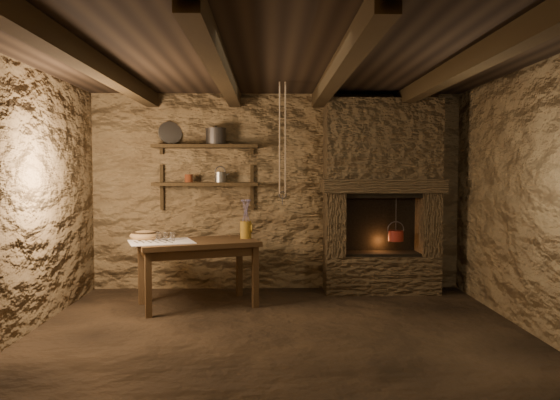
{
  "coord_description": "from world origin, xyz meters",
  "views": [
    {
      "loc": [
        -0.09,
        -4.71,
        1.45
      ],
      "look_at": [
        0.02,
        0.9,
        1.16
      ],
      "focal_mm": 35.0,
      "sensor_mm": 36.0,
      "label": 1
    }
  ],
  "objects_px": {
    "iron_stockpot": "(216,137)",
    "work_table": "(197,271)",
    "red_pot": "(396,235)",
    "stoneware_jug": "(246,221)",
    "wooden_bowl": "(145,236)"
  },
  "relations": [
    {
      "from": "stoneware_jug",
      "to": "iron_stockpot",
      "type": "relative_size",
      "value": 1.86
    },
    {
      "from": "work_table",
      "to": "stoneware_jug",
      "type": "xyz_separation_m",
      "value": [
        0.52,
        0.18,
        0.52
      ]
    },
    {
      "from": "wooden_bowl",
      "to": "iron_stockpot",
      "type": "height_order",
      "value": "iron_stockpot"
    },
    {
      "from": "stoneware_jug",
      "to": "iron_stockpot",
      "type": "distance_m",
      "value": 1.16
    },
    {
      "from": "wooden_bowl",
      "to": "iron_stockpot",
      "type": "relative_size",
      "value": 1.43
    },
    {
      "from": "stoneware_jug",
      "to": "iron_stockpot",
      "type": "height_order",
      "value": "iron_stockpot"
    },
    {
      "from": "stoneware_jug",
      "to": "wooden_bowl",
      "type": "relative_size",
      "value": 1.3
    },
    {
      "from": "stoneware_jug",
      "to": "red_pot",
      "type": "distance_m",
      "value": 1.83
    },
    {
      "from": "stoneware_jug",
      "to": "iron_stockpot",
      "type": "bearing_deg",
      "value": 146.76
    },
    {
      "from": "iron_stockpot",
      "to": "red_pot",
      "type": "bearing_deg",
      "value": -3.2
    },
    {
      "from": "iron_stockpot",
      "to": "red_pot",
      "type": "height_order",
      "value": "iron_stockpot"
    },
    {
      "from": "stoneware_jug",
      "to": "wooden_bowl",
      "type": "xyz_separation_m",
      "value": [
        -1.1,
        -0.07,
        -0.15
      ]
    },
    {
      "from": "iron_stockpot",
      "to": "stoneware_jug",
      "type": "bearing_deg",
      "value": -54.51
    },
    {
      "from": "iron_stockpot",
      "to": "work_table",
      "type": "bearing_deg",
      "value": -100.85
    },
    {
      "from": "work_table",
      "to": "iron_stockpot",
      "type": "bearing_deg",
      "value": 59.24
    }
  ]
}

